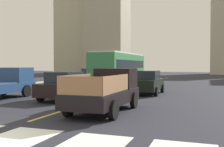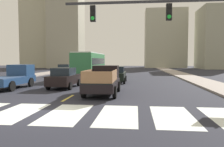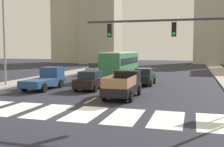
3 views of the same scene
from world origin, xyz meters
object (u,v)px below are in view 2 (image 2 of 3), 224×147
pickup_stakebed (104,80)px  sedan_far (116,74)px  pickup_dark (14,77)px  traffic_signal_gantry (193,24)px  sedan_near_right (64,78)px  city_bus (90,63)px  sedan_near_left (66,70)px

pickup_stakebed → sedan_far: 7.84m
pickup_dark → sedan_far: bearing=33.7°
pickup_dark → traffic_signal_gantry: traffic_signal_gantry is taller
sedan_near_right → pickup_dark: bearing=-171.2°
pickup_stakebed → city_bus: (-3.94, 14.28, 1.02)m
sedan_far → sedan_near_left: bearing=131.5°
sedan_near_right → traffic_signal_gantry: (9.00, -6.70, 3.38)m
traffic_signal_gantry → pickup_stakebed: bearing=143.6°
pickup_stakebed → sedan_near_right: pickup_stakebed is taller
city_bus → sedan_near_right: size_ratio=2.45×
sedan_near_right → sedan_far: size_ratio=1.00×
sedan_near_right → sedan_near_left: size_ratio=1.00×
pickup_dark → sedan_far: pickup_dark is taller
pickup_dark → traffic_signal_gantry: bearing=-24.9°
sedan_near_right → sedan_far: bearing=51.5°
city_bus → pickup_dark: bearing=-109.5°
pickup_stakebed → sedan_near_right: bearing=140.2°
pickup_stakebed → sedan_far: bearing=85.7°
pickup_dark → sedan_near_left: (-0.27, 14.93, -0.06)m
traffic_signal_gantry → sedan_far: bearing=113.0°
sedan_near_right → traffic_signal_gantry: 11.72m
sedan_far → city_bus: bearing=122.1°
city_bus → traffic_signal_gantry: size_ratio=1.08×
pickup_stakebed → pickup_dark: (-8.05, 2.32, -0.02)m
pickup_stakebed → sedan_near_left: size_ratio=1.18×
pickup_stakebed → traffic_signal_gantry: traffic_signal_gantry is taller
sedan_far → traffic_signal_gantry: size_ratio=0.44×
sedan_near_left → traffic_signal_gantry: traffic_signal_gantry is taller
pickup_stakebed → sedan_near_left: bearing=113.1°
pickup_stakebed → traffic_signal_gantry: size_ratio=0.52×
traffic_signal_gantry → pickup_dark: bearing=155.1°
pickup_stakebed → sedan_far: (0.22, 7.84, -0.08)m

